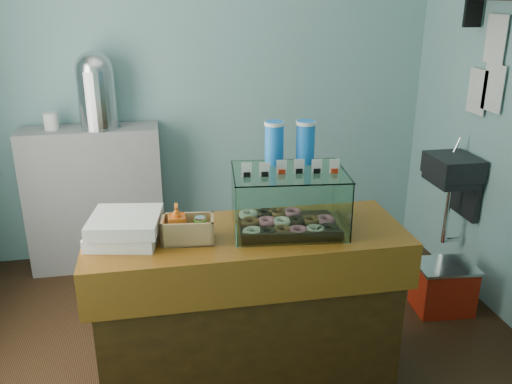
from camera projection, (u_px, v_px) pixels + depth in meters
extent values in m
plane|color=black|center=(241.00, 351.00, 3.26)|extent=(3.50, 3.50, 0.00)
cube|color=#74A6A9|center=(208.00, 79.00, 4.15)|extent=(3.50, 0.04, 2.80)
cube|color=#74A6A9|center=(329.00, 254.00, 1.39)|extent=(3.50, 0.04, 2.80)
cube|color=black|center=(453.00, 167.00, 3.72)|extent=(0.30, 0.35, 0.15)
cube|color=black|center=(466.00, 193.00, 3.82)|extent=(0.04, 0.30, 0.35)
cylinder|color=silver|center=(457.00, 145.00, 3.79)|extent=(0.02, 0.02, 0.12)
cylinder|color=silver|center=(447.00, 213.00, 3.85)|extent=(0.04, 0.04, 0.45)
cube|color=black|center=(473.00, 13.00, 3.53)|extent=(0.12, 0.03, 0.18)
cube|color=silver|center=(493.00, 88.00, 3.47)|extent=(0.01, 0.21, 0.30)
cube|color=silver|center=(477.00, 91.00, 3.64)|extent=(0.01, 0.21, 0.30)
cube|color=silver|center=(496.00, 39.00, 3.41)|extent=(0.01, 0.21, 0.30)
cube|color=#44290D|center=(247.00, 314.00, 2.88)|extent=(1.50, 0.56, 0.84)
cube|color=#522B0A|center=(247.00, 237.00, 2.72)|extent=(1.60, 0.60, 0.06)
cube|color=#522B0A|center=(257.00, 286.00, 2.51)|extent=(1.60, 0.04, 0.18)
cube|color=gray|center=(96.00, 199.00, 4.12)|extent=(1.00, 0.32, 1.10)
cube|color=black|center=(288.00, 226.00, 2.75)|extent=(0.53, 0.40, 0.02)
torus|color=beige|center=(253.00, 232.00, 2.62)|extent=(0.10, 0.10, 0.03)
torus|color=black|center=(269.00, 231.00, 2.63)|extent=(0.10, 0.10, 0.03)
torus|color=brown|center=(284.00, 231.00, 2.63)|extent=(0.10, 0.10, 0.03)
torus|color=pink|center=(299.00, 230.00, 2.64)|extent=(0.10, 0.10, 0.03)
torus|color=beige|center=(314.00, 230.00, 2.65)|extent=(0.10, 0.10, 0.03)
torus|color=black|center=(329.00, 229.00, 2.65)|extent=(0.10, 0.10, 0.03)
torus|color=brown|center=(251.00, 223.00, 2.73)|extent=(0.10, 0.10, 0.03)
torus|color=pink|center=(266.00, 222.00, 2.74)|extent=(0.10, 0.10, 0.03)
torus|color=beige|center=(281.00, 222.00, 2.74)|extent=(0.10, 0.10, 0.03)
torus|color=black|center=(295.00, 221.00, 2.75)|extent=(0.10, 0.10, 0.03)
torus|color=brown|center=(310.00, 221.00, 2.75)|extent=(0.10, 0.10, 0.03)
torus|color=pink|center=(324.00, 220.00, 2.76)|extent=(0.10, 0.10, 0.03)
torus|color=beige|center=(250.00, 214.00, 2.84)|extent=(0.10, 0.10, 0.03)
torus|color=black|center=(264.00, 213.00, 2.84)|extent=(0.10, 0.10, 0.03)
torus|color=brown|center=(278.00, 213.00, 2.85)|extent=(0.10, 0.10, 0.03)
torus|color=pink|center=(292.00, 212.00, 2.86)|extent=(0.10, 0.10, 0.03)
cube|color=white|center=(295.00, 216.00, 2.52)|extent=(0.55, 0.06, 0.30)
cube|color=white|center=(283.00, 187.00, 2.89)|extent=(0.55, 0.06, 0.30)
cube|color=white|center=(234.00, 202.00, 2.68)|extent=(0.05, 0.40, 0.30)
cube|color=white|center=(342.00, 199.00, 2.73)|extent=(0.05, 0.40, 0.30)
cube|color=white|center=(289.00, 172.00, 2.65)|extent=(0.60, 0.46, 0.01)
cube|color=silver|center=(246.00, 169.00, 2.58)|extent=(0.05, 0.01, 0.07)
cube|color=black|center=(246.00, 173.00, 2.58)|extent=(0.03, 0.02, 0.02)
cube|color=silver|center=(264.00, 168.00, 2.58)|extent=(0.05, 0.01, 0.07)
cube|color=black|center=(264.00, 173.00, 2.59)|extent=(0.03, 0.02, 0.02)
cube|color=silver|center=(282.00, 168.00, 2.59)|extent=(0.05, 0.01, 0.07)
cube|color=red|center=(282.00, 172.00, 2.60)|extent=(0.03, 0.02, 0.02)
cube|color=silver|center=(300.00, 167.00, 2.60)|extent=(0.05, 0.01, 0.07)
cube|color=black|center=(300.00, 172.00, 2.60)|extent=(0.03, 0.02, 0.02)
cube|color=silver|center=(317.00, 167.00, 2.60)|extent=(0.05, 0.01, 0.07)
cube|color=black|center=(317.00, 171.00, 2.61)|extent=(0.03, 0.02, 0.02)
cube|color=silver|center=(335.00, 166.00, 2.61)|extent=(0.05, 0.01, 0.07)
cube|color=red|center=(334.00, 171.00, 2.62)|extent=(0.03, 0.02, 0.02)
cylinder|color=blue|center=(274.00, 143.00, 2.73)|extent=(0.09, 0.09, 0.22)
cylinder|color=white|center=(274.00, 123.00, 2.70)|extent=(0.10, 0.10, 0.02)
cylinder|color=blue|center=(305.00, 142.00, 2.74)|extent=(0.09, 0.09, 0.22)
cylinder|color=white|center=(306.00, 123.00, 2.71)|extent=(0.10, 0.10, 0.02)
cube|color=tan|center=(188.00, 240.00, 2.61)|extent=(0.27, 0.18, 0.01)
cube|color=tan|center=(187.00, 236.00, 2.53)|extent=(0.25, 0.04, 0.12)
cube|color=tan|center=(189.00, 224.00, 2.66)|extent=(0.25, 0.04, 0.12)
cube|color=tan|center=(163.00, 230.00, 2.59)|extent=(0.03, 0.15, 0.12)
cube|color=tan|center=(213.00, 229.00, 2.60)|extent=(0.03, 0.15, 0.12)
imported|color=orange|center=(177.00, 222.00, 2.58)|extent=(0.09, 0.09, 0.18)
cylinder|color=#4C9629|center=(200.00, 229.00, 2.60)|extent=(0.06, 0.06, 0.10)
cylinder|color=silver|center=(200.00, 218.00, 2.58)|extent=(0.05, 0.05, 0.01)
cube|color=white|center=(125.00, 233.00, 2.62)|extent=(0.38, 0.38, 0.06)
cube|color=white|center=(125.00, 222.00, 2.59)|extent=(0.37, 0.37, 0.06)
cylinder|color=silver|center=(100.00, 127.00, 3.94)|extent=(0.30, 0.30, 0.01)
cylinder|color=silver|center=(97.00, 99.00, 3.86)|extent=(0.27, 0.27, 0.41)
sphere|color=silver|center=(94.00, 70.00, 3.79)|extent=(0.27, 0.27, 0.27)
cube|color=#AC1F0D|center=(443.00, 288.00, 3.63)|extent=(0.38, 0.30, 0.32)
cube|color=silver|center=(446.00, 266.00, 3.58)|extent=(0.40, 0.32, 0.02)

